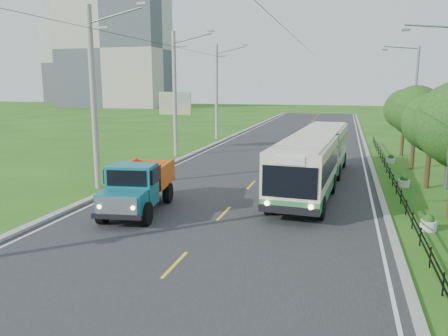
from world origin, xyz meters
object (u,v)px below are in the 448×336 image
at_px(pole_far, 217,92).
at_px(bus, 315,155).
at_px(tree_back, 405,112).
at_px(planter_far, 391,160).
at_px(pole_near, 94,98).
at_px(streetlight_far, 413,96).
at_px(tree_fifth, 416,114).
at_px(planter_near, 428,223).
at_px(dump_truck, 138,184).
at_px(tree_fourth, 432,125).
at_px(billboard_left, 175,107).
at_px(planter_mid, 404,182).
at_px(pole_mid, 175,94).

relative_size(pole_far, bus, 0.63).
xyz_separation_m(tree_back, planter_far, (-1.26, -4.14, -3.37)).
relative_size(pole_near, streetlight_far, 1.10).
bearing_deg(pole_far, tree_fifth, -35.36).
distance_m(pole_near, planter_near, 17.79).
bearing_deg(pole_near, bus, 17.73).
bearing_deg(planter_near, tree_back, 86.43).
distance_m(pole_near, streetlight_far, 26.80).
relative_size(planter_near, dump_truck, 0.11).
height_order(tree_fourth, planter_far, tree_fourth).
distance_m(billboard_left, bus, 17.35).
height_order(tree_fifth, planter_mid, tree_fifth).
bearing_deg(tree_fourth, pole_near, -164.16).
bearing_deg(streetlight_far, planter_far, -108.80).
relative_size(pole_mid, planter_mid, 14.93).
bearing_deg(streetlight_far, bus, -114.90).
height_order(streetlight_far, dump_truck, streetlight_far).
bearing_deg(streetlight_far, tree_fifth, -95.71).
bearing_deg(planter_far, pole_near, -142.37).
relative_size(pole_mid, billboard_left, 1.92).
relative_size(planter_near, bus, 0.04).
xyz_separation_m(planter_mid, dump_truck, (-12.50, -8.71, 1.05)).
bearing_deg(pole_near, tree_fourth, 15.84).
height_order(pole_far, bus, pole_far).
distance_m(tree_fifth, dump_truck, 20.40).
relative_size(pole_far, dump_truck, 1.71).
distance_m(tree_fourth, billboard_left, 21.72).
relative_size(tree_fifth, planter_near, 8.66).
xyz_separation_m(pole_near, planter_far, (16.86, 13.00, -4.81)).
bearing_deg(pole_far, pole_near, -90.00).
height_order(tree_fourth, billboard_left, tree_fourth).
relative_size(pole_far, tree_fifth, 1.72).
xyz_separation_m(streetlight_far, dump_truck, (-14.55, -22.71, -3.57)).
xyz_separation_m(pole_near, dump_truck, (4.36, -3.71, -3.76)).
xyz_separation_m(streetlight_far, bus, (-7.06, -15.21, -3.07)).
distance_m(planter_mid, planter_far, 8.00).
distance_m(streetlight_far, planter_far, 7.84).
distance_m(tree_fifth, planter_mid, 7.21).
bearing_deg(tree_back, planter_far, -106.88).
bearing_deg(tree_back, dump_truck, -123.43).
relative_size(pole_near, planter_near, 14.93).
distance_m(pole_far, bus, 23.65).
bearing_deg(bus, planter_far, 65.10).
distance_m(tree_back, billboard_left, 19.48).
height_order(tree_fourth, dump_truck, tree_fourth).
xyz_separation_m(tree_fourth, tree_fifth, (0.00, 6.00, 0.27)).
xyz_separation_m(bus, dump_truck, (-7.48, -7.49, -0.49)).
distance_m(pole_mid, planter_far, 17.56).
xyz_separation_m(pole_far, tree_fourth, (18.12, -18.86, -1.51)).
bearing_deg(planter_near, pole_far, 121.99).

